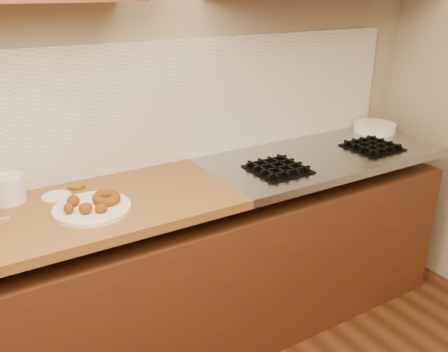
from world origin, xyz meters
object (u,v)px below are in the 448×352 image
Objects in this scene: ring_donut at (106,198)px; plate_stack at (374,127)px; donut_plate at (92,208)px; plastic_tub at (8,189)px.

ring_donut is 1.76m from plate_stack.
plate_stack is (1.81, 0.20, 0.02)m from donut_plate.
plastic_tub reaches higher than donut_plate.
donut_plate is 2.26× the size of plastic_tub.
ring_donut is 0.84× the size of plastic_tub.
plate_stack is at bearing 6.37° from ring_donut.
plastic_tub reaches higher than ring_donut.
donut_plate is 1.22× the size of plate_stack.
plate_stack is (1.75, 0.20, -0.01)m from ring_donut.
plastic_tub is (-0.27, 0.26, 0.05)m from donut_plate.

